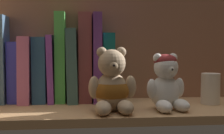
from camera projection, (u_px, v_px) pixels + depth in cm
name	position (u px, v px, depth cm)	size (l,w,h in cm)	color
shelf_board	(127.00, 110.00, 80.64)	(83.50, 25.09, 2.00)	tan
shelf_back_panel	(121.00, 49.00, 92.60)	(85.90, 1.20, 33.34)	#916048
book_2	(3.00, 59.00, 86.67)	(2.96, 11.22, 23.57)	#4D7395
book_3	(15.00, 72.00, 87.23)	(2.80, 9.18, 16.56)	#373DC4
book_4	(27.00, 69.00, 87.50)	(3.08, 13.92, 17.95)	#CF6C9C
book_5	(41.00, 69.00, 87.87)	(3.60, 11.28, 17.81)	#2B557C
book_6	(52.00, 68.00, 88.14)	(1.60, 12.60, 18.40)	purple
book_7	(61.00, 57.00, 88.17)	(2.76, 10.71, 24.59)	#56C654
book_8	(72.00, 65.00, 88.63)	(2.82, 14.11, 20.11)	#416864
book_9	(85.00, 57.00, 88.82)	(3.51, 11.52, 24.44)	#924646
book_10	(97.00, 58.00, 89.15)	(2.33, 13.85, 24.36)	#65327D
book_11	(108.00, 67.00, 89.64)	(3.20, 10.70, 19.01)	#0E5A51
teddy_bear_larger	(112.00, 86.00, 74.34)	(11.14, 11.65, 15.25)	tan
teddy_bear_smaller	(166.00, 83.00, 76.57)	(10.34, 10.68, 13.70)	white
pillar_candle	(210.00, 89.00, 84.19)	(4.98, 4.98, 8.18)	silver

